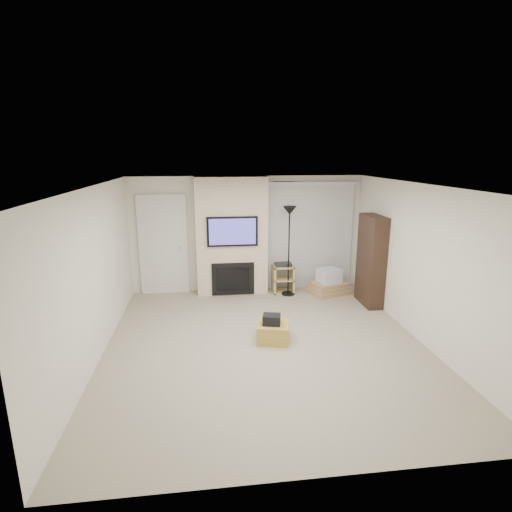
{
  "coord_description": "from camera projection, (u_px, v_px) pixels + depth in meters",
  "views": [
    {
      "loc": [
        -0.87,
        -5.75,
        2.94
      ],
      "look_at": [
        0.0,
        1.2,
        1.15
      ],
      "focal_mm": 28.0,
      "sensor_mm": 36.0,
      "label": 1
    }
  ],
  "objects": [
    {
      "name": "floor",
      "position": [
        265.0,
        344.0,
        6.37
      ],
      "size": [
        5.0,
        5.5,
        0.0
      ],
      "primitive_type": "cube",
      "color": "#A0957D",
      "rests_on": "ground"
    },
    {
      "name": "hvac_vent",
      "position": [
        283.0,
        182.0,
        6.56
      ],
      "size": [
        0.35,
        0.18,
        0.01
      ],
      "primitive_type": "cube",
      "color": "silver",
      "rests_on": "ceiling"
    },
    {
      "name": "wall_right",
      "position": [
        421.0,
        264.0,
        6.36
      ],
      "size": [
        0.0,
        5.5,
        2.5
      ],
      "primitive_type": "cube",
      "rotation": [
        1.57,
        0.0,
        1.57
      ],
      "color": "silver",
      "rests_on": "ground"
    },
    {
      "name": "wall_back",
      "position": [
        247.0,
        234.0,
        8.7
      ],
      "size": [
        5.0,
        0.0,
        2.5
      ],
      "primitive_type": "cube",
      "rotation": [
        1.57,
        0.0,
        0.0
      ],
      "color": "silver",
      "rests_on": "ground"
    },
    {
      "name": "vertical_blinds",
      "position": [
        310.0,
        232.0,
        8.81
      ],
      "size": [
        1.98,
        0.1,
        2.37
      ],
      "color": "silver",
      "rests_on": "floor"
    },
    {
      "name": "entry_door",
      "position": [
        163.0,
        246.0,
        8.5
      ],
      "size": [
        1.02,
        0.11,
        2.14
      ],
      "color": "silver",
      "rests_on": "floor"
    },
    {
      "name": "black_bag",
      "position": [
        272.0,
        319.0,
        6.37
      ],
      "size": [
        0.32,
        0.28,
        0.16
      ],
      "primitive_type": "cube",
      "rotation": [
        0.0,
        0.0,
        -0.23
      ],
      "color": "black",
      "rests_on": "ottoman"
    },
    {
      "name": "av_stand",
      "position": [
        283.0,
        277.0,
        8.69
      ],
      "size": [
        0.45,
        0.38,
        0.66
      ],
      "color": "tan",
      "rests_on": "floor"
    },
    {
      "name": "wall_left",
      "position": [
        95.0,
        275.0,
        5.75
      ],
      "size": [
        0.0,
        5.5,
        2.5
      ],
      "primitive_type": "cube",
      "rotation": [
        1.57,
        0.0,
        1.57
      ],
      "color": "silver",
      "rests_on": "ground"
    },
    {
      "name": "fireplace_wall",
      "position": [
        232.0,
        237.0,
        8.46
      ],
      "size": [
        1.5,
        0.47,
        2.5
      ],
      "color": "beige",
      "rests_on": "floor"
    },
    {
      "name": "wall_front",
      "position": [
        313.0,
        358.0,
        3.41
      ],
      "size": [
        5.0,
        0.0,
        2.5
      ],
      "primitive_type": "cube",
      "rotation": [
        1.57,
        0.0,
        0.0
      ],
      "color": "silver",
      "rests_on": "ground"
    },
    {
      "name": "box_stack",
      "position": [
        329.0,
        284.0,
        8.67
      ],
      "size": [
        0.96,
        0.83,
        0.54
      ],
      "color": "tan",
      "rests_on": "floor"
    },
    {
      "name": "bookshelf",
      "position": [
        371.0,
        260.0,
        7.9
      ],
      "size": [
        0.3,
        0.8,
        1.8
      ],
      "color": "black",
      "rests_on": "floor"
    },
    {
      "name": "ceiling",
      "position": [
        266.0,
        186.0,
        5.75
      ],
      "size": [
        5.0,
        5.5,
        0.0
      ],
      "primitive_type": "cube",
      "color": "white",
      "rests_on": "wall_back"
    },
    {
      "name": "floor_lamp",
      "position": [
        289.0,
        226.0,
        8.26
      ],
      "size": [
        0.28,
        0.28,
        1.91
      ],
      "color": "black",
      "rests_on": "floor"
    },
    {
      "name": "ottoman",
      "position": [
        273.0,
        332.0,
        6.46
      ],
      "size": [
        0.6,
        0.6,
        0.3
      ],
      "primitive_type": "cube",
      "rotation": [
        0.0,
        0.0,
        -0.23
      ],
      "color": "#AE9139",
      "rests_on": "floor"
    }
  ]
}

